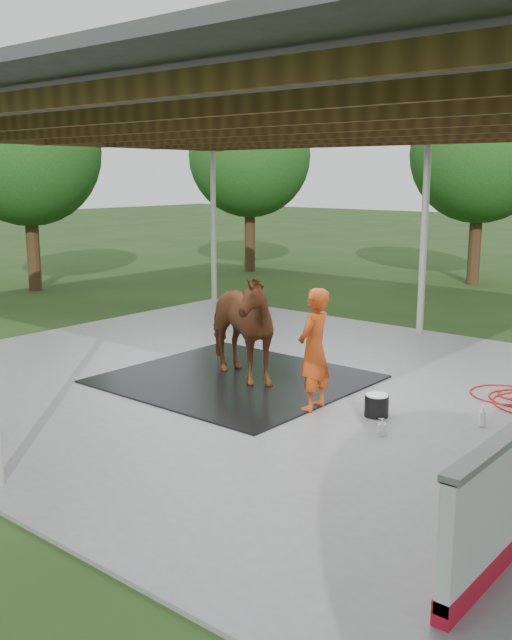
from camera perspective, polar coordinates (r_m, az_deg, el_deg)
The scene contains 10 objects.
ground at distance 10.99m, azimuth 1.68°, elevation -5.39°, with size 100.00×100.00×0.00m, color #1E3814.
concrete_slab at distance 10.98m, azimuth 1.68°, elevation -5.26°, with size 12.00×10.00×0.05m, color slate.
pavilion_structure at distance 10.54m, azimuth 1.81°, elevation 15.71°, with size 12.60×10.60×4.05m.
tree_belt at distance 11.08m, azimuth 6.03°, elevation 14.53°, with size 28.00×28.00×5.80m.
rubber_mat at distance 11.19m, azimuth -1.68°, elevation -4.73°, with size 3.63×3.40×0.03m, color black.
horse at distance 10.98m, azimuth -1.71°, elevation -0.38°, with size 0.92×2.02×1.71m, color brown.
handler at distance 9.63m, azimuth 4.65°, elevation -2.37°, with size 0.61×0.40×1.68m, color #C44514.
wash_bucket at distance 9.65m, azimuth 9.63°, elevation -6.72°, with size 0.32×0.32×0.30m.
soap_bottle_a at distance 9.58m, azimuth 17.67°, elevation -7.34°, with size 0.11×0.11×0.28m, color silver.
soap_bottle_b at distance 9.00m, azimuth 10.06°, elevation -8.41°, with size 0.10×0.10×0.22m, color #338CD8.
Camera 1 is at (6.47, -8.28, 3.20)m, focal length 40.00 mm.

